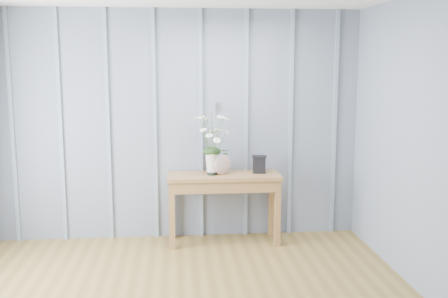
{
  "coord_description": "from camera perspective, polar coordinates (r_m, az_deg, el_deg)",
  "views": [
    {
      "loc": [
        -0.02,
        -3.46,
        1.89
      ],
      "look_at": [
        0.48,
        1.94,
        1.03
      ],
      "focal_mm": 42.0,
      "sensor_mm": 36.0,
      "label": 1
    }
  ],
  "objects": [
    {
      "name": "sideboard",
      "position": [
        5.62,
        -0.05,
        -3.9
      ],
      "size": [
        1.2,
        0.45,
        0.75
      ],
      "color": "olive",
      "rests_on": "ground"
    },
    {
      "name": "spider_plant",
      "position": [
        5.67,
        -0.64,
        -1.27
      ],
      "size": [
        0.31,
        0.3,
        0.26
      ],
      "primitive_type": "imported",
      "rotation": [
        0.0,
        0.0,
        0.72
      ],
      "color": "#183214",
      "rests_on": "sideboard"
    },
    {
      "name": "room_shell",
      "position": [
        4.37,
        -5.08,
        10.24
      ],
      "size": [
        4.0,
        4.5,
        2.5
      ],
      "color": "gray",
      "rests_on": "ground"
    },
    {
      "name": "daisy_vase",
      "position": [
        5.49,
        -1.34,
        1.35
      ],
      "size": [
        0.46,
        0.35,
        0.65
      ],
      "color": "black",
      "rests_on": "sideboard"
    },
    {
      "name": "carved_box",
      "position": [
        5.65,
        3.86,
        -1.66
      ],
      "size": [
        0.17,
        0.14,
        0.19
      ],
      "color": "black",
      "rests_on": "sideboard"
    },
    {
      "name": "felt_disc_vessel",
      "position": [
        5.55,
        -0.15,
        -1.72
      ],
      "size": [
        0.22,
        0.16,
        0.22
      ],
      "primitive_type": "ellipsoid",
      "rotation": [
        0.0,
        0.0,
        0.53
      ],
      "color": "#8E565D",
      "rests_on": "sideboard"
    }
  ]
}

